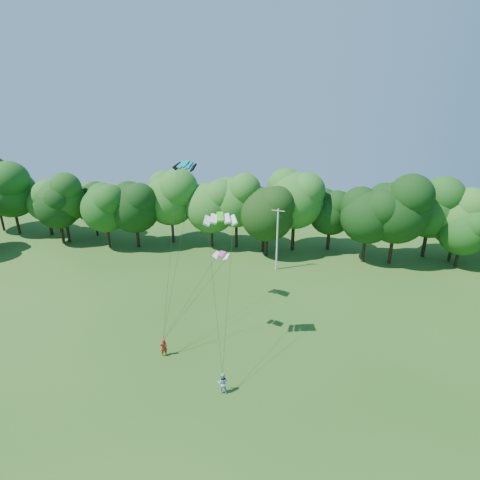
# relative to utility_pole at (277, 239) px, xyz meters

# --- Properties ---
(ground) EXTENTS (160.00, 160.00, 0.00)m
(ground) POSITION_rel_utility_pole_xyz_m (-4.82, -29.71, -4.54)
(ground) COLOR #214B14
(ground) RESTS_ON ground
(utility_pole) EXTENTS (1.74, 0.49, 8.87)m
(utility_pole) POSITION_rel_utility_pole_xyz_m (0.00, 0.00, 0.00)
(utility_pole) COLOR silver
(utility_pole) RESTS_ON ground
(kite_flyer_left) EXTENTS (0.79, 0.75, 1.82)m
(kite_flyer_left) POSITION_rel_utility_pole_xyz_m (-9.10, -20.76, -3.63)
(kite_flyer_left) COLOR #B01E16
(kite_flyer_left) RESTS_ON ground
(kite_flyer_right) EXTENTS (0.96, 0.77, 1.86)m
(kite_flyer_right) POSITION_rel_utility_pole_xyz_m (-2.72, -24.46, -3.61)
(kite_flyer_right) COLOR #9FC3DD
(kite_flyer_right) RESTS_ON ground
(kite_teal) EXTENTS (2.61, 1.76, 0.63)m
(kite_teal) POSITION_rel_utility_pole_xyz_m (-8.88, -11.83, 11.97)
(kite_teal) COLOR #047F82
(kite_teal) RESTS_ON ground
(kite_green) EXTENTS (3.04, 1.88, 0.60)m
(kite_green) POSITION_rel_utility_pole_xyz_m (-4.03, -18.10, 8.54)
(kite_green) COLOR #42C91E
(kite_green) RESTS_ON ground
(kite_pink) EXTENTS (1.80, 1.23, 0.39)m
(kite_pink) POSITION_rel_utility_pole_xyz_m (-4.35, -16.33, 4.28)
(kite_pink) COLOR #C5368B
(kite_pink) RESTS_ON ground
(tree_back_west) EXTENTS (8.22, 8.22, 11.96)m
(tree_back_west) POSITION_rel_utility_pole_xyz_m (-35.29, 5.45, 2.93)
(tree_back_west) COLOR #392217
(tree_back_west) RESTS_ON ground
(tree_back_center) EXTENTS (8.82, 8.82, 12.83)m
(tree_back_center) POSITION_rel_utility_pole_xyz_m (-1.85, 4.88, 3.47)
(tree_back_center) COLOR #332114
(tree_back_center) RESTS_ON ground
(tree_back_east) EXTENTS (8.44, 8.44, 12.27)m
(tree_back_east) POSITION_rel_utility_pole_xyz_m (25.28, 7.08, 3.12)
(tree_back_east) COLOR #332514
(tree_back_east) RESTS_ON ground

